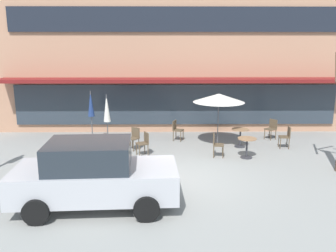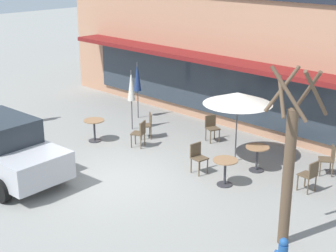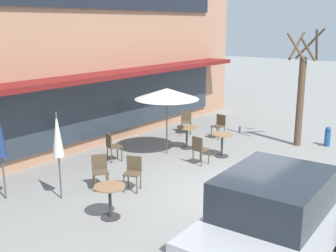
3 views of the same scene
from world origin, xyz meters
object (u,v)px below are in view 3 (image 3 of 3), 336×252
object	(u,v)px
cafe_table_by_tree	(187,134)
parked_sedan	(275,220)
patio_umbrella_green_folded	(0,135)
cafe_table_streetside	(110,196)
cafe_chair_5	(186,120)
cafe_table_near_wall	(222,141)
cafe_chair_0	(133,171)
street_tree	(301,93)
cafe_chair_2	(100,169)
cafe_chair_1	(219,124)
cafe_chair_4	(112,145)
patio_umbrella_cream_folded	(167,94)
cafe_chair_3	(199,148)
fire_hydrant	(328,136)
patio_umbrella_corner_open	(57,135)

from	to	relation	value
cafe_table_by_tree	parked_sedan	bearing A→B (deg)	-132.36
patio_umbrella_green_folded	cafe_table_streetside	bearing A→B (deg)	-73.03
cafe_chair_5	parked_sedan	distance (m)	9.38
cafe_table_near_wall	cafe_chair_0	distance (m)	3.87
parked_sedan	street_tree	distance (m)	8.17
cafe_chair_2	street_tree	distance (m)	7.68
cafe_chair_1	cafe_chair_4	bearing A→B (deg)	164.49
patio_umbrella_cream_folded	parked_sedan	xyz separation A→B (m)	(-4.04, -5.60, -1.14)
patio_umbrella_green_folded	cafe_chair_1	bearing A→B (deg)	-8.57
cafe_chair_2	cafe_chair_3	xyz separation A→B (m)	(3.18, -1.01, 0.00)
cafe_chair_0	street_tree	size ratio (longest dim) A/B	0.22
cafe_chair_2	cafe_chair_3	size ratio (longest dim) A/B	1.00
cafe_chair_5	fire_hydrant	world-z (taller)	cafe_chair_5
cafe_chair_4	parked_sedan	world-z (taller)	parked_sedan
cafe_chair_3	cafe_chair_1	bearing A→B (deg)	20.37
cafe_table_near_wall	patio_umbrella_corner_open	xyz separation A→B (m)	(-5.38, 1.39, 1.11)
cafe_table_streetside	cafe_chair_5	xyz separation A→B (m)	(7.09, 2.99, 0.01)
patio_umbrella_cream_folded	cafe_table_near_wall	bearing A→B (deg)	-62.00
patio_umbrella_corner_open	cafe_chair_2	size ratio (longest dim) A/B	2.47
cafe_table_near_wall	cafe_chair_1	bearing A→B (deg)	33.45
cafe_table_near_wall	cafe_chair_3	xyz separation A→B (m)	(-1.12, 0.13, 0.01)
patio_umbrella_cream_folded	cafe_chair_5	xyz separation A→B (m)	(2.57, 1.05, -1.50)
patio_umbrella_corner_open	cafe_table_near_wall	bearing A→B (deg)	-14.49
cafe_table_near_wall	street_tree	xyz separation A→B (m)	(2.80, -1.45, 1.38)
cafe_chair_3	street_tree	distance (m)	4.44
cafe_chair_1	cafe_chair_5	size ratio (longest dim) A/B	1.00
cafe_chair_0	cafe_chair_1	bearing A→B (deg)	8.70
cafe_chair_0	street_tree	xyz separation A→B (m)	(6.65, -1.82, 1.37)
patio_umbrella_corner_open	cafe_chair_5	distance (m)	7.29
cafe_chair_0	parked_sedan	distance (m)	4.50
patio_umbrella_corner_open	patio_umbrella_cream_folded	bearing A→B (deg)	2.72
cafe_chair_3	cafe_chair_4	world-z (taller)	same
patio_umbrella_corner_open	cafe_chair_2	world-z (taller)	patio_umbrella_corner_open
cafe_table_by_tree	patio_umbrella_green_folded	world-z (taller)	patio_umbrella_green_folded
cafe_chair_2	patio_umbrella_green_folded	bearing A→B (deg)	145.48
cafe_table_streetside	patio_umbrella_cream_folded	size ratio (longest dim) A/B	0.35
cafe_chair_2	parked_sedan	world-z (taller)	parked_sedan
patio_umbrella_corner_open	street_tree	xyz separation A→B (m)	(8.18, -2.84, 0.27)
cafe_table_streetside	cafe_chair_0	size ratio (longest dim) A/B	0.85
patio_umbrella_corner_open	fire_hydrant	size ratio (longest dim) A/B	3.12
patio_umbrella_cream_folded	fire_hydrant	bearing A→B (deg)	-43.26
cafe_table_near_wall	cafe_chair_3	world-z (taller)	cafe_chair_3
cafe_table_near_wall	cafe_chair_4	distance (m)	3.54
cafe_chair_5	cafe_chair_0	bearing A→B (deg)	-157.70
cafe_chair_5	street_tree	distance (m)	4.46
cafe_table_near_wall	patio_umbrella_green_folded	world-z (taller)	patio_umbrella_green_folded
cafe_chair_2	cafe_chair_4	bearing A→B (deg)	37.10
cafe_chair_2	fire_hydrant	distance (m)	8.37
cafe_table_near_wall	fire_hydrant	xyz separation A→B (m)	(3.32, -2.33, -0.16)
cafe_table_near_wall	cafe_table_streetside	bearing A→B (deg)	-176.43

